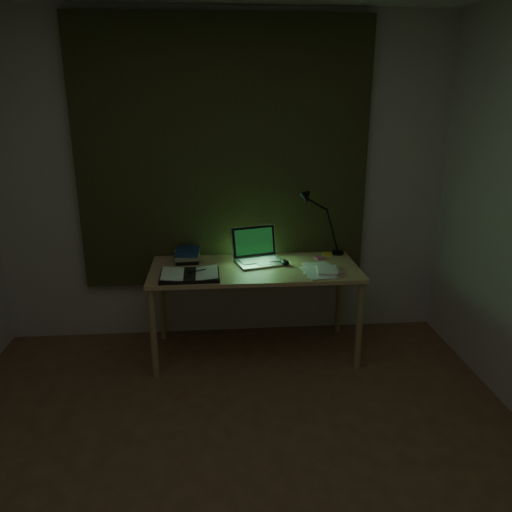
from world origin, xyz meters
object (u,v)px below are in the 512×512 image
at_px(laptop, 261,247).
at_px(desk_lamp, 339,223).
at_px(open_textbook, 190,275).
at_px(loose_papers, 320,269).
at_px(desk, 255,311).
at_px(book_stack, 187,255).

bearing_deg(laptop, desk_lamp, 0.43).
bearing_deg(open_textbook, loose_papers, 2.35).
bearing_deg(desk_lamp, open_textbook, -153.25).
relative_size(laptop, loose_papers, 1.18).
distance_m(desk, laptop, 0.48).
bearing_deg(desk, book_stack, 158.21).
distance_m(open_textbook, desk_lamp, 1.25).
xyz_separation_m(open_textbook, loose_papers, (0.93, 0.05, -0.01)).
relative_size(book_stack, loose_papers, 0.67).
relative_size(desk, open_textbook, 3.74).
relative_size(open_textbook, loose_papers, 1.22).
distance_m(laptop, loose_papers, 0.47).
xyz_separation_m(book_stack, loose_papers, (0.96, -0.31, -0.04)).
height_order(book_stack, desk_lamp, desk_lamp).
bearing_deg(laptop, book_stack, 152.58).
bearing_deg(desk, desk_lamp, 21.25).
relative_size(laptop, desk_lamp, 0.78).
bearing_deg(loose_papers, open_textbook, -176.67).
bearing_deg(open_textbook, desk, 18.84).
bearing_deg(desk, open_textbook, -160.18).
distance_m(desk, desk_lamp, 0.95).
height_order(book_stack, loose_papers, book_stack).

